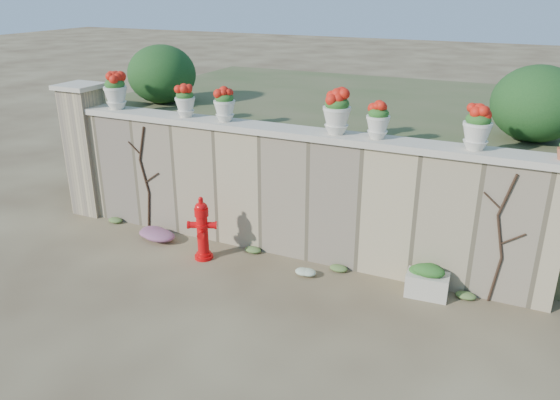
% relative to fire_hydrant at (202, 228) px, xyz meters
% --- Properties ---
extents(ground, '(80.00, 80.00, 0.00)m').
position_rel_fire_hydrant_xyz_m(ground, '(1.13, -0.99, -0.53)').
color(ground, '#4C3926').
rests_on(ground, ground).
extents(stone_wall, '(8.00, 0.40, 2.00)m').
position_rel_fire_hydrant_xyz_m(stone_wall, '(1.13, 0.81, 0.47)').
color(stone_wall, tan).
rests_on(stone_wall, ground).
extents(wall_cap, '(8.10, 0.52, 0.10)m').
position_rel_fire_hydrant_xyz_m(wall_cap, '(1.13, 0.81, 1.52)').
color(wall_cap, beige).
rests_on(wall_cap, stone_wall).
extents(gate_pillar, '(0.72, 0.72, 2.48)m').
position_rel_fire_hydrant_xyz_m(gate_pillar, '(-3.02, 0.81, 0.72)').
color(gate_pillar, tan).
rests_on(gate_pillar, ground).
extents(raised_fill, '(9.00, 6.00, 2.00)m').
position_rel_fire_hydrant_xyz_m(raised_fill, '(1.13, 4.01, 0.47)').
color(raised_fill, '#384C23').
rests_on(raised_fill, ground).
extents(back_shrub_left, '(1.30, 1.30, 1.10)m').
position_rel_fire_hydrant_xyz_m(back_shrub_left, '(-2.07, 2.01, 2.02)').
color(back_shrub_left, '#143814').
rests_on(back_shrub_left, raised_fill).
extents(back_shrub_right, '(1.30, 1.30, 1.10)m').
position_rel_fire_hydrant_xyz_m(back_shrub_right, '(4.53, 2.01, 2.02)').
color(back_shrub_right, '#143814').
rests_on(back_shrub_right, raised_fill).
extents(vine_left, '(0.60, 0.04, 1.91)m').
position_rel_fire_hydrant_xyz_m(vine_left, '(-1.54, 0.59, 0.46)').
color(vine_left, black).
rests_on(vine_left, ground).
extents(vine_right, '(0.60, 0.04, 1.91)m').
position_rel_fire_hydrant_xyz_m(vine_right, '(4.36, 0.59, 0.46)').
color(vine_right, black).
rests_on(vine_right, ground).
extents(fire_hydrant, '(0.46, 0.33, 1.06)m').
position_rel_fire_hydrant_xyz_m(fire_hydrant, '(0.00, 0.00, 0.00)').
color(fire_hydrant, red).
rests_on(fire_hydrant, ground).
extents(planter_box, '(0.61, 0.38, 0.49)m').
position_rel_fire_hydrant_xyz_m(planter_box, '(3.51, 0.36, -0.31)').
color(planter_box, beige).
rests_on(planter_box, ground).
extents(green_shrub, '(0.58, 0.52, 0.55)m').
position_rel_fire_hydrant_xyz_m(green_shrub, '(3.43, 0.46, -0.26)').
color(green_shrub, '#1E5119').
rests_on(green_shrub, ground).
extents(magenta_clump, '(0.95, 0.64, 0.25)m').
position_rel_fire_hydrant_xyz_m(magenta_clump, '(-1.07, 0.22, -0.41)').
color(magenta_clump, '#B6249B').
rests_on(magenta_clump, ground).
extents(white_flowers, '(0.45, 0.36, 0.16)m').
position_rel_fire_hydrant_xyz_m(white_flowers, '(1.73, 0.19, -0.45)').
color(white_flowers, white).
rests_on(white_flowers, ground).
extents(urn_pot_0, '(0.40, 0.40, 0.63)m').
position_rel_fire_hydrant_xyz_m(urn_pot_0, '(-2.19, 0.81, 1.88)').
color(urn_pot_0, beige).
rests_on(urn_pot_0, wall_cap).
extents(urn_pot_1, '(0.33, 0.33, 0.52)m').
position_rel_fire_hydrant_xyz_m(urn_pot_1, '(-0.74, 0.81, 1.82)').
color(urn_pot_1, beige).
rests_on(urn_pot_1, wall_cap).
extents(urn_pot_2, '(0.35, 0.35, 0.54)m').
position_rel_fire_hydrant_xyz_m(urn_pot_2, '(0.01, 0.81, 1.83)').
color(urn_pot_2, beige).
rests_on(urn_pot_2, wall_cap).
extents(urn_pot_3, '(0.41, 0.41, 0.65)m').
position_rel_fire_hydrant_xyz_m(urn_pot_3, '(1.90, 0.81, 1.88)').
color(urn_pot_3, beige).
rests_on(urn_pot_3, wall_cap).
extents(urn_pot_4, '(0.34, 0.34, 0.53)m').
position_rel_fire_hydrant_xyz_m(urn_pot_4, '(2.52, 0.81, 1.83)').
color(urn_pot_4, beige).
rests_on(urn_pot_4, wall_cap).
extents(urn_pot_5, '(0.38, 0.38, 0.59)m').
position_rel_fire_hydrant_xyz_m(urn_pot_5, '(3.86, 0.81, 1.86)').
color(urn_pot_5, beige).
rests_on(urn_pot_5, wall_cap).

